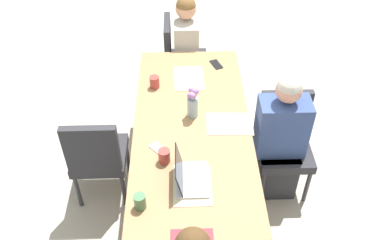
# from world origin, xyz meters

# --- Properties ---
(ground_plane) EXTENTS (10.00, 10.00, 0.00)m
(ground_plane) POSITION_xyz_m (0.00, 0.00, 0.00)
(ground_plane) COLOR #B2A899
(dining_table) EXTENTS (2.08, 0.91, 0.75)m
(dining_table) POSITION_xyz_m (0.00, 0.00, 0.67)
(dining_table) COLOR #9E754C
(dining_table) RESTS_ON ground_plane
(chair_near_left_near) EXTENTS (0.44, 0.44, 0.90)m
(chair_near_left_near) POSITION_xyz_m (0.08, -0.77, 0.50)
(chair_near_left_near) COLOR #2D2D33
(chair_near_left_near) RESTS_ON ground_plane
(person_near_left_near) EXTENTS (0.36, 0.40, 1.19)m
(person_near_left_near) POSITION_xyz_m (0.01, -0.71, 0.53)
(person_near_left_near) COLOR #2D2D33
(person_near_left_near) RESTS_ON ground_plane
(chair_head_right_left_far) EXTENTS (0.44, 0.44, 0.90)m
(chair_head_right_left_far) POSITION_xyz_m (1.35, 0.09, 0.50)
(chair_head_right_left_far) COLOR #2D2D33
(chair_head_right_left_far) RESTS_ON ground_plane
(person_head_right_left_far) EXTENTS (0.40, 0.36, 1.19)m
(person_head_right_left_far) POSITION_xyz_m (1.29, 0.02, 0.53)
(person_head_right_left_far) COLOR #2D2D33
(person_head_right_left_far) RESTS_ON ground_plane
(chair_far_right_near) EXTENTS (0.44, 0.44, 0.90)m
(chair_far_right_near) POSITION_xyz_m (-0.06, 0.77, 0.50)
(chair_far_right_near) COLOR #2D2D33
(chair_far_right_near) RESTS_ON ground_plane
(flower_vase) EXTENTS (0.11, 0.09, 0.28)m
(flower_vase) POSITION_xyz_m (0.11, -0.01, 0.89)
(flower_vase) COLOR #8EA8B7
(flower_vase) RESTS_ON dining_table
(placemat_near_left_near) EXTENTS (0.27, 0.37, 0.00)m
(placemat_near_left_near) POSITION_xyz_m (0.00, -0.29, 0.75)
(placemat_near_left_near) COLOR beige
(placemat_near_left_near) RESTS_ON dining_table
(placemat_head_left_left_mid) EXTENTS (0.36, 0.26, 0.00)m
(placemat_head_left_left_mid) POSITION_xyz_m (-0.60, 0.02, 0.75)
(placemat_head_left_left_mid) COLOR beige
(placemat_head_left_left_mid) RESTS_ON dining_table
(placemat_head_right_left_far) EXTENTS (0.37, 0.27, 0.00)m
(placemat_head_right_left_far) POSITION_xyz_m (0.61, 0.01, 0.75)
(placemat_head_right_left_far) COLOR beige
(placemat_head_right_left_far) RESTS_ON dining_table
(laptop_head_left_left_mid) EXTENTS (0.32, 0.22, 0.21)m
(laptop_head_left_left_mid) POSITION_xyz_m (-0.56, 0.04, 0.79)
(laptop_head_left_left_mid) COLOR silver
(laptop_head_left_left_mid) RESTS_ON dining_table
(coffee_mug_near_left) EXTENTS (0.08, 0.08, 0.10)m
(coffee_mug_near_left) POSITION_xyz_m (-0.38, 0.21, 0.80)
(coffee_mug_near_left) COLOR #AD3D38
(coffee_mug_near_left) RESTS_ON dining_table
(coffee_mug_near_right) EXTENTS (0.08, 0.08, 0.10)m
(coffee_mug_near_right) POSITION_xyz_m (0.49, 0.31, 0.80)
(coffee_mug_near_right) COLOR #AD3D38
(coffee_mug_near_right) RESTS_ON dining_table
(coffee_mug_centre_left) EXTENTS (0.08, 0.08, 0.11)m
(coffee_mug_centre_left) POSITION_xyz_m (-0.77, 0.36, 0.80)
(coffee_mug_centre_left) COLOR #47704C
(coffee_mug_centre_left) RESTS_ON dining_table
(phone_black) EXTENTS (0.17, 0.12, 0.01)m
(phone_black) POSITION_xyz_m (0.81, -0.25, 0.75)
(phone_black) COLOR black
(phone_black) RESTS_ON dining_table
(phone_silver) EXTENTS (0.16, 0.15, 0.01)m
(phone_silver) POSITION_xyz_m (-0.26, 0.25, 0.75)
(phone_silver) COLOR silver
(phone_silver) RESTS_ON dining_table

